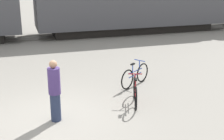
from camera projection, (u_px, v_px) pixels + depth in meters
The scene contains 6 objects.
ground_plane at pixel (53, 118), 9.21m from camera, with size 80.00×80.00×0.00m, color gray.
rail_near at pixel (30, 40), 19.35m from camera, with size 67.76×0.07×0.01m, color #4C4238.
rail_far at pixel (29, 36), 20.66m from camera, with size 67.76×0.07×0.01m, color #4C4238.
bicycle_blue at pixel (135, 75), 11.70m from camera, with size 1.48×1.05×0.93m.
bicycle_maroon at pixel (135, 92), 10.09m from camera, with size 0.61×1.65×0.95m.
person_in_purple at pixel (55, 91), 8.80m from camera, with size 0.35×0.35×1.81m.
Camera 1 is at (-0.81, -8.47, 4.17)m, focal length 50.00 mm.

